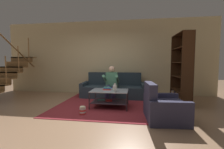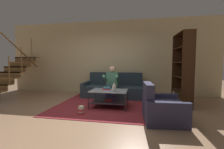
% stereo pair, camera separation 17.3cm
% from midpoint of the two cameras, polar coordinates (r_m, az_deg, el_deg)
% --- Properties ---
extents(ground, '(16.80, 16.80, 0.00)m').
position_cam_midpoint_polar(ground, '(3.92, -8.63, -13.94)').
color(ground, '#9C7657').
extents(back_partition, '(8.40, 0.12, 2.90)m').
position_cam_midpoint_polar(back_partition, '(6.10, -1.15, 6.44)').
color(back_partition, '#CDBB8D').
rests_on(back_partition, ground).
extents(staircase_run, '(0.95, 2.15, 2.39)m').
position_cam_midpoint_polar(staircase_run, '(6.37, -34.05, 0.21)').
color(staircase_run, olive).
rests_on(staircase_run, ground).
extents(couch, '(2.26, 0.85, 0.88)m').
position_cam_midpoint_polar(couch, '(5.47, 1.83, -5.57)').
color(couch, '#293843').
rests_on(couch, ground).
extents(person_seated_center, '(0.50, 0.58, 1.13)m').
position_cam_midpoint_polar(person_seated_center, '(4.92, 0.93, -2.80)').
color(person_seated_center, navy).
rests_on(person_seated_center, ground).
extents(coffee_table, '(1.01, 0.68, 0.48)m').
position_cam_midpoint_polar(coffee_table, '(4.20, 0.01, -8.13)').
color(coffee_table, '#B1B9C4').
rests_on(coffee_table, ground).
extents(area_rug, '(3.00, 3.24, 0.01)m').
position_cam_midpoint_polar(area_rug, '(4.77, 0.80, -10.48)').
color(area_rug, maroon).
rests_on(area_rug, ground).
extents(vase, '(0.12, 0.12, 0.22)m').
position_cam_midpoint_polar(vase, '(3.99, 2.08, -4.98)').
color(vase, silver).
rests_on(vase, coffee_table).
extents(book_stack, '(0.24, 0.19, 0.07)m').
position_cam_midpoint_polar(book_stack, '(4.26, -0.83, -5.31)').
color(book_stack, red).
rests_on(book_stack, coffee_table).
extents(bookshelf, '(0.36, 1.02, 2.08)m').
position_cam_midpoint_polar(bookshelf, '(4.88, 26.31, -0.75)').
color(bookshelf, '#372010').
rests_on(bookshelf, ground).
extents(armchair, '(0.87, 0.97, 0.80)m').
position_cam_midpoint_polar(armchair, '(3.45, 19.71, -12.08)').
color(armchair, '#2F2E48').
rests_on(armchair, ground).
extents(popcorn_tub, '(0.15, 0.15, 0.21)m').
position_cam_midpoint_polar(popcorn_tub, '(3.76, -10.30, -13.09)').
color(popcorn_tub, red).
rests_on(popcorn_tub, ground).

